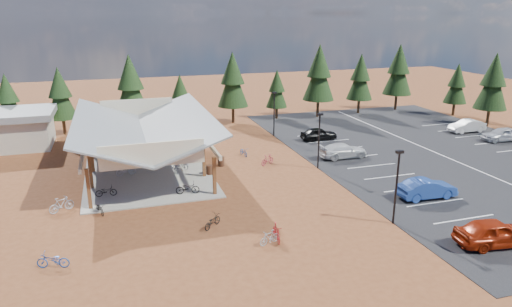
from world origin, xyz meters
The scene contains 42 objects.
ground centered at (0.00, 0.00, 0.00)m, with size 140.00×140.00×0.00m, color #5D2F18.
asphalt_lot centered at (18.50, 3.00, 0.02)m, with size 27.00×44.00×0.04m, color black.
concrete_pad centered at (-10.00, 7.00, 0.05)m, with size 10.60×18.60×0.10m, color gray.
bike_pavilion centered at (-10.00, 7.00, 3.82)m, with size 11.65×19.40×4.97m.
lamp_post_0 centered at (5.00, -10.00, 2.98)m, with size 0.50×0.25×5.14m.
lamp_post_1 centered at (5.00, 2.00, 2.98)m, with size 0.50×0.25×5.14m.
lamp_post_2 centered at (5.00, 14.00, 2.98)m, with size 0.50×0.25×5.14m.
trash_bin_0 centered at (-4.85, 3.20, 0.45)m, with size 0.60×0.60×0.90m, color #422617.
trash_bin_1 centered at (-3.29, 5.36, 0.45)m, with size 0.60×0.60×0.90m, color #422617.
pine_0 centered at (-23.67, 22.62, 4.44)m, with size 3.12×3.12×7.28m.
pine_1 centered at (-18.14, 22.30, 4.79)m, with size 3.37×3.37×7.84m.
pine_2 centered at (-10.31, 21.03, 5.61)m, with size 3.94×3.94×9.18m.
pine_3 centered at (-4.48, 21.56, 4.00)m, with size 2.82×2.82×6.56m.
pine_4 centered at (2.22, 21.88, 5.56)m, with size 3.91×3.91×9.10m.
pine_5 centered at (8.43, 22.57, 4.02)m, with size 2.83×2.83×6.59m.
pine_6 centered at (14.18, 21.92, 5.98)m, with size 4.20×4.20×9.78m.
pine_7 centered at (20.71, 22.35, 5.11)m, with size 3.59×3.59×8.37m.
pine_8 centered at (27.20, 22.93, 5.82)m, with size 4.09×4.09×9.52m.
pine_12 centered at (32.30, 10.62, 5.57)m, with size 3.91×3.91×9.12m.
pine_13 centered at (32.72, 17.26, 4.37)m, with size 3.07×3.07×7.16m.
bike_0 centered at (-13.51, 0.58, 0.52)m, with size 0.56×1.59×0.84m, color black.
bike_1 centered at (-11.86, 4.99, 0.62)m, with size 0.49×1.73×1.04m, color #9FA1A8.
bike_2 centered at (-12.15, 9.58, 0.60)m, with size 0.66×1.90×1.00m, color navy.
bike_3 centered at (-13.32, 13.66, 0.59)m, with size 0.46×1.62×0.98m, color maroon.
bike_4 centered at (-7.43, -0.80, 0.58)m, with size 0.64×1.83×0.96m, color black.
bike_5 centered at (-7.22, 4.70, 0.57)m, with size 0.45×1.58×0.95m, color gray.
bike_6 centered at (-8.00, 10.30, 0.55)m, with size 0.59×1.70×0.90m, color navy.
bike_7 centered at (-8.44, 13.74, 0.58)m, with size 0.45×1.59×0.96m, color #9C361F.
bike_8 centered at (-13.92, -2.46, 0.40)m, with size 0.53×1.52×0.80m, color black.
bike_9 centered at (-16.55, -1.24, 0.56)m, with size 0.52×1.86×1.12m, color #999BA2.
bike_10 centered at (-16.34, -9.22, 0.47)m, with size 0.63×1.81×0.95m, color #164099.
bike_11 centered at (-3.37, -9.91, 0.54)m, with size 0.51×1.80×1.08m, color maroon.
bike_12 centered at (-6.80, -6.94, 0.45)m, with size 0.59×1.70×0.89m, color black.
bike_13 centered at (-3.94, -10.24, 0.45)m, with size 0.42×1.50×0.90m, color #979B9F.
bike_14 centered at (-0.42, 7.75, 0.42)m, with size 0.55×1.59×0.83m, color navy.
bike_15 centered at (0.93, 4.39, 0.49)m, with size 0.46×1.63×0.98m, color maroon.
car_0 centered at (9.08, -14.53, 0.87)m, with size 1.97×4.89×1.67m, color maroon.
car_1 centered at (9.92, -6.97, 0.80)m, with size 1.60×4.58×1.51m, color #214292.
car_3 centered at (8.71, 4.17, 0.74)m, with size 1.97×4.84×1.40m, color silver.
car_4 centered at (9.22, 10.88, 0.74)m, with size 1.65×4.10×1.40m, color black.
car_8 centered at (28.37, 4.33, 0.80)m, with size 1.80×4.48×1.53m, color #B4B6BD.
car_9 centered at (27.51, 8.76, 0.78)m, with size 1.57×4.49×1.48m, color silver.
Camera 1 is at (-12.30, -34.02, 13.61)m, focal length 32.00 mm.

